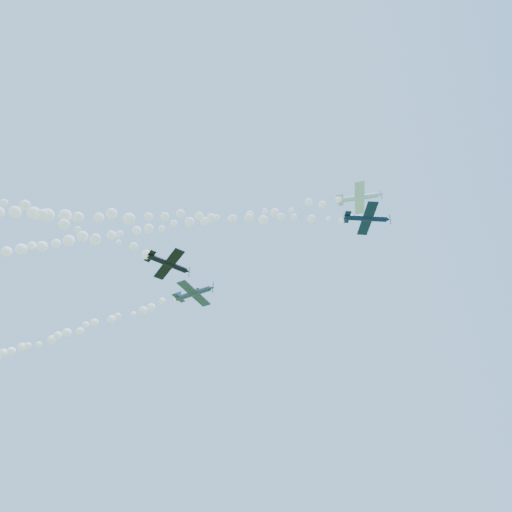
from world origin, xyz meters
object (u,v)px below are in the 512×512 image
at_px(plane_white, 359,198).
at_px(plane_grey, 194,293).
at_px(plane_black, 169,264).
at_px(plane_navy, 367,218).

distance_m(plane_white, plane_grey, 31.92).
height_order(plane_grey, plane_black, plane_grey).
xyz_separation_m(plane_navy, plane_black, (-25.55, -10.87, -9.10)).
height_order(plane_navy, plane_grey, plane_navy).
relative_size(plane_navy, plane_grey, 0.90).
xyz_separation_m(plane_white, plane_grey, (-30.08, 0.94, -10.66)).
relative_size(plane_grey, plane_black, 1.31).
relative_size(plane_navy, plane_black, 1.18).
bearing_deg(plane_white, plane_navy, -91.98).
distance_m(plane_navy, plane_grey, 30.99).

